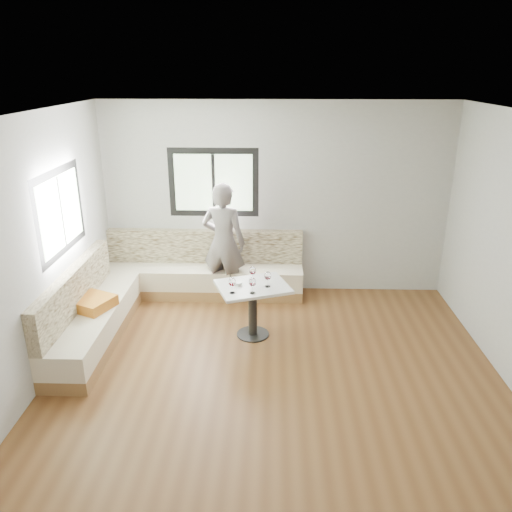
{
  "coord_description": "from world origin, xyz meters",
  "views": [
    {
      "loc": [
        -0.06,
        -4.56,
        3.21
      ],
      "look_at": [
        -0.24,
        1.14,
        1.04
      ],
      "focal_mm": 35.0,
      "sensor_mm": 36.0,
      "label": 1
    }
  ],
  "objects": [
    {
      "name": "wine_glass_b",
      "position": [
        -0.28,
        0.81,
        0.83
      ],
      "size": [
        0.09,
        0.09,
        0.2
      ],
      "color": "white",
      "rests_on": "table"
    },
    {
      "name": "wine_glass_a",
      "position": [
        -0.52,
        0.81,
        0.83
      ],
      "size": [
        0.09,
        0.09,
        0.2
      ],
      "color": "white",
      "rests_on": "table"
    },
    {
      "name": "wine_glass_d",
      "position": [
        -0.29,
        1.17,
        0.83
      ],
      "size": [
        0.09,
        0.09,
        0.2
      ],
      "color": "white",
      "rests_on": "table"
    },
    {
      "name": "table",
      "position": [
        -0.28,
        1.04,
        0.52
      ],
      "size": [
        1.02,
        0.91,
        0.69
      ],
      "rotation": [
        0.0,
        0.0,
        0.35
      ],
      "color": "black",
      "rests_on": "ground"
    },
    {
      "name": "banquette",
      "position": [
        -1.59,
        1.63,
        0.33
      ],
      "size": [
        2.92,
        2.8,
        0.95
      ],
      "color": "#9B6C3B",
      "rests_on": "ground"
    },
    {
      "name": "olive_ramekin",
      "position": [
        -0.46,
        1.05,
        0.71
      ],
      "size": [
        0.1,
        0.1,
        0.04
      ],
      "color": "white",
      "rests_on": "table"
    },
    {
      "name": "person",
      "position": [
        -0.74,
        2.11,
        0.87
      ],
      "size": [
        0.72,
        0.57,
        1.74
      ],
      "primitive_type": "imported",
      "rotation": [
        0.0,
        0.0,
        2.88
      ],
      "color": "slate",
      "rests_on": "ground"
    },
    {
      "name": "room",
      "position": [
        -0.08,
        0.08,
        1.41
      ],
      "size": [
        5.01,
        5.01,
        2.81
      ],
      "color": "brown",
      "rests_on": "ground"
    },
    {
      "name": "wine_glass_c",
      "position": [
        -0.1,
        1.01,
        0.83
      ],
      "size": [
        0.09,
        0.09,
        0.2
      ],
      "color": "white",
      "rests_on": "table"
    }
  ]
}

